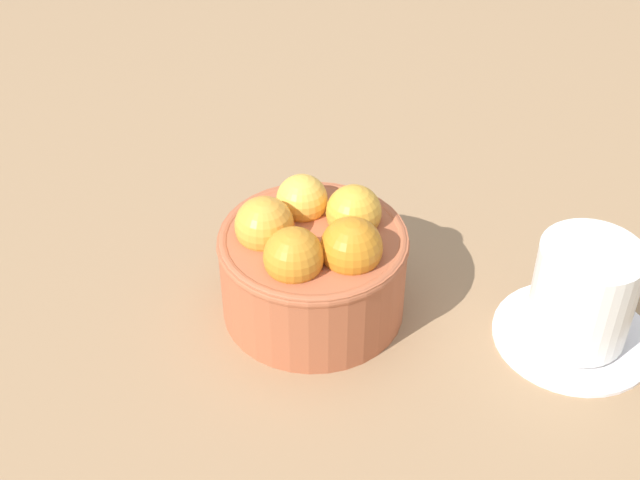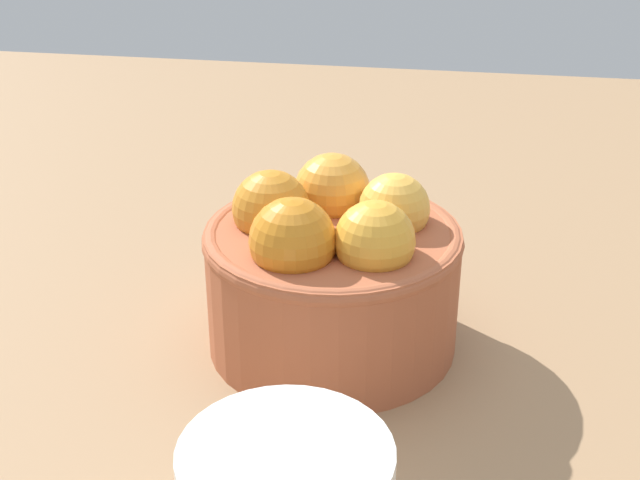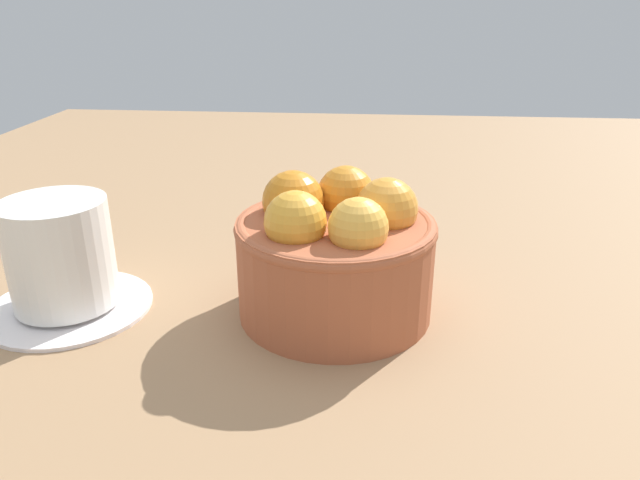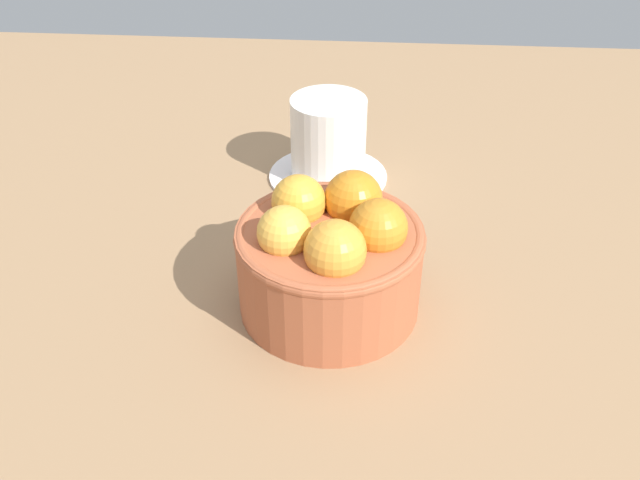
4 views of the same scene
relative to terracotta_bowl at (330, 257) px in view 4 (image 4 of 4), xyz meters
The scene contains 3 objects.
ground_plane 6.41cm from the terracotta_bowl, 18.42° to the left, with size 152.49×116.69×3.43cm, color #997551.
terracotta_bowl is the anchor object (origin of this frame).
coffee_cup 19.59cm from the terracotta_bowl, 85.80° to the right, with size 11.86×11.86×8.39cm.
Camera 4 is at (-2.48, 42.00, 36.41)cm, focal length 39.72 mm.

